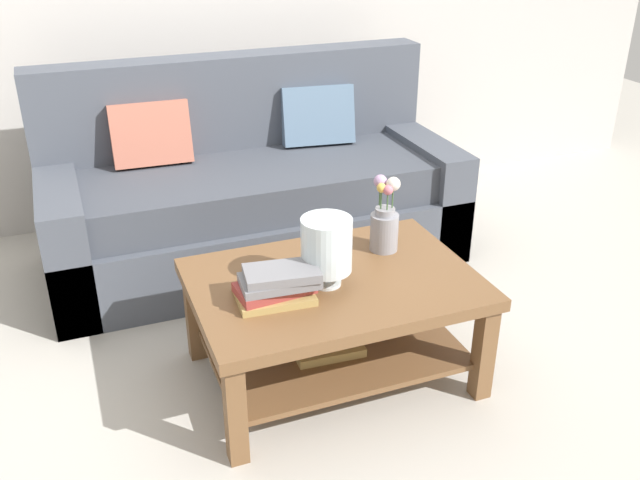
# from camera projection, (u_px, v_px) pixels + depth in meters

# --- Properties ---
(ground_plane) EXTENTS (10.00, 10.00, 0.00)m
(ground_plane) POSITION_uv_depth(u_px,v_px,m) (303.00, 333.00, 3.24)
(ground_plane) COLOR #B7B2A8
(couch) EXTENTS (2.16, 0.90, 1.06)m
(couch) POSITION_uv_depth(u_px,v_px,m) (252.00, 194.00, 3.79)
(couch) COLOR #474C56
(couch) RESTS_ON ground
(coffee_table) EXTENTS (1.12, 0.79, 0.47)m
(coffee_table) POSITION_uv_depth(u_px,v_px,m) (333.00, 306.00, 2.81)
(coffee_table) COLOR brown
(coffee_table) RESTS_ON ground
(book_stack_main) EXTENTS (0.32, 0.24, 0.13)m
(book_stack_main) POSITION_uv_depth(u_px,v_px,m) (277.00, 285.00, 2.59)
(book_stack_main) COLOR tan
(book_stack_main) RESTS_ON coffee_table
(glass_hurricane_vase) EXTENTS (0.20, 0.20, 0.28)m
(glass_hurricane_vase) POSITION_uv_depth(u_px,v_px,m) (326.00, 246.00, 2.64)
(glass_hurricane_vase) COLOR silver
(glass_hurricane_vase) RESTS_ON coffee_table
(flower_pitcher) EXTENTS (0.12, 0.13, 0.33)m
(flower_pitcher) POSITION_uv_depth(u_px,v_px,m) (385.00, 223.00, 2.93)
(flower_pitcher) COLOR gray
(flower_pitcher) RESTS_ON coffee_table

